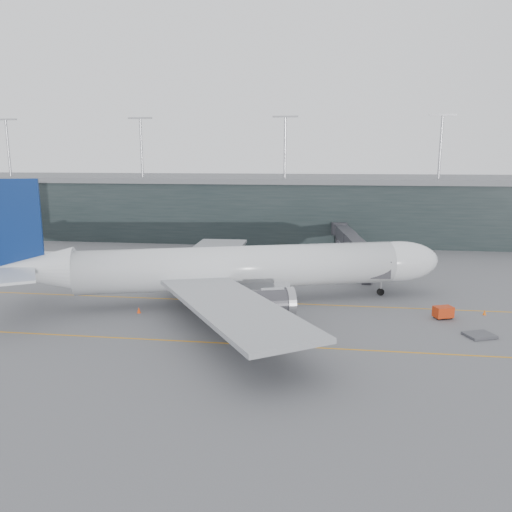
# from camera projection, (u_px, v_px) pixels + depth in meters

# --- Properties ---
(ground) EXTENTS (320.00, 320.00, 0.00)m
(ground) POSITION_uv_depth(u_px,v_px,m) (226.00, 293.00, 74.91)
(ground) COLOR #5D5C61
(ground) RESTS_ON ground
(taxiline_a) EXTENTS (160.00, 0.25, 0.02)m
(taxiline_a) POSITION_uv_depth(u_px,v_px,m) (220.00, 301.00, 71.02)
(taxiline_a) COLOR orange
(taxiline_a) RESTS_ON ground
(taxiline_b) EXTENTS (160.00, 0.25, 0.02)m
(taxiline_b) POSITION_uv_depth(u_px,v_px,m) (191.00, 341.00, 55.48)
(taxiline_b) COLOR orange
(taxiline_b) RESTS_ON ground
(taxiline_lead_main) EXTENTS (0.25, 60.00, 0.02)m
(taxiline_lead_main) POSITION_uv_depth(u_px,v_px,m) (272.00, 266.00, 93.68)
(taxiline_lead_main) COLOR orange
(taxiline_lead_main) RESTS_ON ground
(terminal) EXTENTS (240.00, 36.00, 29.00)m
(terminal) POSITION_uv_depth(u_px,v_px,m) (268.00, 205.00, 129.76)
(terminal) COLOR black
(terminal) RESTS_ON ground
(main_aircraft) EXTENTS (61.10, 56.23, 17.50)m
(main_aircraft) POSITION_uv_depth(u_px,v_px,m) (236.00, 268.00, 69.37)
(main_aircraft) COLOR silver
(main_aircraft) RESTS_ON ground
(jet_bridge) EXTENTS (7.19, 43.38, 5.79)m
(jet_bridge) POSITION_uv_depth(u_px,v_px,m) (357.00, 243.00, 92.61)
(jet_bridge) COLOR #2E2E33
(jet_bridge) RESTS_ON ground
(gse_cart) EXTENTS (2.67, 2.19, 1.57)m
(gse_cart) POSITION_uv_depth(u_px,v_px,m) (443.00, 312.00, 63.18)
(gse_cart) COLOR #B62D0D
(gse_cart) RESTS_ON ground
(baggage_dolly) EXTENTS (3.79, 3.45, 0.31)m
(baggage_dolly) POSITION_uv_depth(u_px,v_px,m) (479.00, 335.00, 56.94)
(baggage_dolly) COLOR #3D3E43
(baggage_dolly) RESTS_ON ground
(uld_a) EXTENTS (1.95, 1.65, 1.61)m
(uld_a) POSITION_uv_depth(u_px,v_px,m) (208.00, 271.00, 85.82)
(uld_a) COLOR #3D3C42
(uld_a) RESTS_ON ground
(uld_b) EXTENTS (2.01, 1.69, 1.68)m
(uld_b) POSITION_uv_depth(u_px,v_px,m) (225.00, 269.00, 86.77)
(uld_b) COLOR #3D3C42
(uld_b) RESTS_ON ground
(uld_c) EXTENTS (2.49, 2.27, 1.84)m
(uld_c) POSITION_uv_depth(u_px,v_px,m) (245.00, 272.00, 84.47)
(uld_c) COLOR #3D3C42
(uld_c) RESTS_ON ground
(cone_nose) EXTENTS (0.44, 0.44, 0.70)m
(cone_nose) POSITION_uv_depth(u_px,v_px,m) (485.00, 312.00, 64.66)
(cone_nose) COLOR #F0600D
(cone_nose) RESTS_ON ground
(cone_wing_stbd) EXTENTS (0.50, 0.50, 0.79)m
(cone_wing_stbd) POSITION_uv_depth(u_px,v_px,m) (293.00, 337.00, 55.60)
(cone_wing_stbd) COLOR #E04B0C
(cone_wing_stbd) RESTS_ON ground
(cone_wing_port) EXTENTS (0.45, 0.45, 0.72)m
(cone_wing_port) POSITION_uv_depth(u_px,v_px,m) (278.00, 274.00, 85.82)
(cone_wing_port) COLOR #CE490B
(cone_wing_port) RESTS_ON ground
(cone_tail) EXTENTS (0.50, 0.50, 0.80)m
(cone_tail) POSITION_uv_depth(u_px,v_px,m) (139.00, 310.00, 65.50)
(cone_tail) COLOR #EA400D
(cone_tail) RESTS_ON ground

